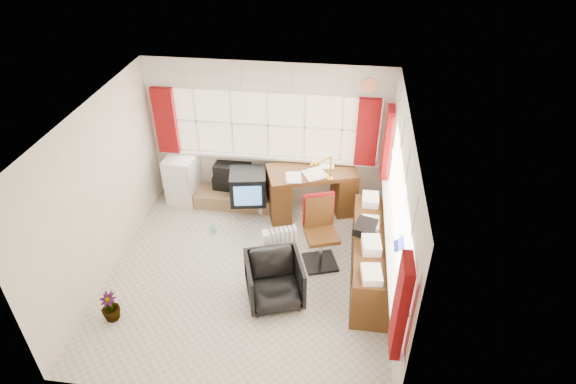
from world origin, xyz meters
name	(u,v)px	position (x,y,z in m)	size (l,w,h in m)	color
ground	(248,275)	(0.00, 0.00, 0.00)	(4.00, 4.00, 0.00)	beige
room_walls	(242,190)	(0.00, 0.00, 1.50)	(4.00, 4.00, 4.00)	beige
window_back	(268,153)	(0.00, 1.94, 0.95)	(3.70, 0.12, 3.60)	beige
window_right	(391,236)	(1.94, 0.00, 0.95)	(0.12, 3.70, 3.60)	beige
curtains	(320,161)	(0.92, 0.93, 1.46)	(3.83, 3.83, 1.15)	maroon
overhead_cabinets	(327,108)	(0.98, 0.98, 2.25)	(3.98, 3.98, 0.48)	silver
desk	(311,189)	(0.76, 1.68, 0.46)	(1.58, 1.11, 0.86)	#583514
desk_lamp	(331,162)	(1.07, 1.46, 1.14)	(0.16, 0.14, 0.45)	orange
task_chair	(320,227)	(0.99, 0.51, 0.59)	(0.59, 0.61, 1.11)	black
office_chair	(274,281)	(0.46, -0.40, 0.34)	(0.73, 0.75, 0.68)	black
radiator	(282,250)	(0.46, 0.30, 0.27)	(0.47, 0.34, 0.66)	white
credenza	(370,256)	(1.73, 0.20, 0.39)	(0.50, 2.00, 0.85)	#583514
file_tray	(365,227)	(1.63, 0.32, 0.81)	(0.28, 0.36, 0.12)	black
tv_bench	(236,198)	(-0.55, 1.72, 0.12)	(1.40, 0.50, 0.25)	#99784C
crt_tv	(248,187)	(-0.28, 1.53, 0.52)	(0.67, 0.64, 0.53)	black
hifi_stack	(234,175)	(-0.62, 1.91, 0.48)	(0.69, 0.47, 0.47)	black
mini_fridge	(183,179)	(-1.50, 1.76, 0.42)	(0.54, 0.55, 0.84)	white
spray_bottle_a	(261,206)	(-0.08, 1.51, 0.15)	(0.11, 0.11, 0.29)	silver
spray_bottle_b	(213,227)	(-0.76, 0.92, 0.08)	(0.08, 0.08, 0.17)	#93DCD8
flower_vase	(110,307)	(-1.60, -1.02, 0.22)	(0.24, 0.24, 0.43)	black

